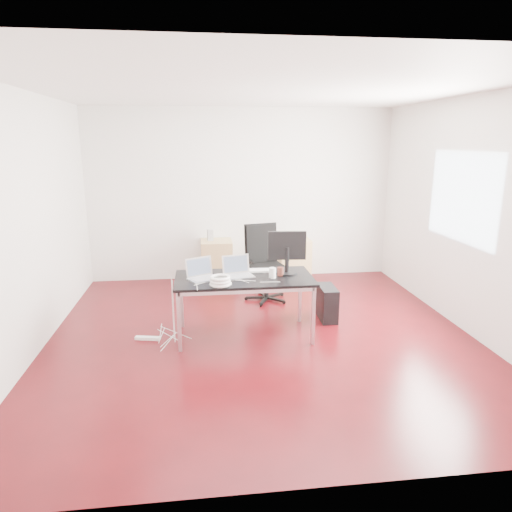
{
  "coord_description": "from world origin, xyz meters",
  "views": [
    {
      "loc": [
        -0.68,
        -5.03,
        2.27
      ],
      "look_at": [
        0.0,
        0.55,
        0.85
      ],
      "focal_mm": 32.0,
      "sensor_mm": 36.0,
      "label": 1
    }
  ],
  "objects": [
    {
      "name": "office_chair",
      "position": [
        0.22,
        1.33,
        0.61
      ],
      "size": [
        0.57,
        0.59,
        1.08
      ],
      "rotation": [
        0.0,
        0.0,
        0.22
      ],
      "color": "black",
      "rests_on": "ground"
    },
    {
      "name": "power_adapter",
      "position": [
        -0.41,
        -0.22,
        0.74
      ],
      "size": [
        0.09,
        0.09,
        0.03
      ],
      "primitive_type": "cube",
      "rotation": [
        0.0,
        0.0,
        0.31
      ],
      "color": "white",
      "rests_on": "desk"
    },
    {
      "name": "filing_cabinet_left",
      "position": [
        -0.45,
        2.23,
        0.35
      ],
      "size": [
        0.5,
        0.5,
        0.7
      ],
      "primitive_type": "cube",
      "color": "tan",
      "rests_on": "ground"
    },
    {
      "name": "filing_cabinet_right",
      "position": [
        0.84,
        2.23,
        0.35
      ],
      "size": [
        0.5,
        0.5,
        0.7
      ],
      "primitive_type": "cube",
      "color": "tan",
      "rests_on": "ground"
    },
    {
      "name": "keyboard",
      "position": [
        -0.06,
        0.26,
        0.74
      ],
      "size": [
        0.45,
        0.16,
        0.02
      ],
      "primitive_type": "cube",
      "rotation": [
        0.0,
        0.0,
        -0.06
      ],
      "color": "white",
      "rests_on": "desk"
    },
    {
      "name": "cup_brown",
      "position": [
        0.23,
        0.05,
        0.78
      ],
      "size": [
        0.09,
        0.09,
        0.1
      ],
      "primitive_type": "cylinder",
      "rotation": [
        0.0,
        0.0,
        0.23
      ],
      "color": "#52241C",
      "rests_on": "desk"
    },
    {
      "name": "laptop_right",
      "position": [
        -0.27,
        0.1,
        0.79
      ],
      "size": [
        0.38,
        0.33,
        0.23
      ],
      "rotation": [
        0.0,
        0.0,
        0.24
      ],
      "color": "silver",
      "rests_on": "desk"
    },
    {
      "name": "room_shell",
      "position": [
        0.04,
        0.0,
        1.4
      ],
      "size": [
        5.0,
        5.0,
        5.0
      ],
      "color": "#3C060B",
      "rests_on": "ground"
    },
    {
      "name": "power_strip",
      "position": [
        -1.34,
        0.05,
        0.02
      ],
      "size": [
        0.31,
        0.12,
        0.04
      ],
      "primitive_type": "cube",
      "rotation": [
        0.0,
        0.0,
        -0.21
      ],
      "color": "white",
      "rests_on": "ground"
    },
    {
      "name": "desk",
      "position": [
        -0.2,
        0.04,
        0.68
      ],
      "size": [
        1.6,
        0.8,
        0.73
      ],
      "color": "black",
      "rests_on": "ground"
    },
    {
      "name": "speaker",
      "position": [
        -0.54,
        2.25,
        0.79
      ],
      "size": [
        0.1,
        0.1,
        0.18
      ],
      "primitive_type": "cube",
      "rotation": [
        0.0,
        0.0,
        0.2
      ],
      "color": "#9E9E9E",
      "rests_on": "filing_cabinet_left"
    },
    {
      "name": "cup_white",
      "position": [
        0.12,
        -0.03,
        0.79
      ],
      "size": [
        0.1,
        0.1,
        0.12
      ],
      "primitive_type": "cylinder",
      "rotation": [
        0.0,
        0.0,
        -0.33
      ],
      "color": "white",
      "rests_on": "desk"
    },
    {
      "name": "monitor",
      "position": [
        0.32,
        0.14,
        1.01
      ],
      "size": [
        0.45,
        0.26,
        0.51
      ],
      "rotation": [
        0.0,
        0.0,
        -0.08
      ],
      "color": "black",
      "rests_on": "desk"
    },
    {
      "name": "cable_coil",
      "position": [
        -0.49,
        -0.24,
        0.78
      ],
      "size": [
        0.24,
        0.24,
        0.11
      ],
      "rotation": [
        0.0,
        0.0,
        0.21
      ],
      "color": "white",
      "rests_on": "desk"
    },
    {
      "name": "navy_garment",
      "position": [
        0.78,
        2.19,
        0.74
      ],
      "size": [
        0.35,
        0.31,
        0.09
      ],
      "primitive_type": "cube",
      "rotation": [
        0.0,
        0.0,
        0.26
      ],
      "color": "black",
      "rests_on": "filing_cabinet_right"
    },
    {
      "name": "wastebasket",
      "position": [
        -0.19,
        2.25,
        0.14
      ],
      "size": [
        0.27,
        0.27,
        0.28
      ],
      "primitive_type": "cylinder",
      "rotation": [
        0.0,
        0.0,
        0.14
      ],
      "color": "black",
      "rests_on": "ground"
    },
    {
      "name": "pc_tower",
      "position": [
        0.92,
        0.43,
        0.22
      ],
      "size": [
        0.21,
        0.46,
        0.44
      ],
      "primitive_type": "cube",
      "rotation": [
        0.0,
        0.0,
        -0.03
      ],
      "color": "black",
      "rests_on": "ground"
    },
    {
      "name": "laptop_left",
      "position": [
        -0.69,
        0.04,
        0.79
      ],
      "size": [
        0.41,
        0.38,
        0.23
      ],
      "rotation": [
        0.0,
        0.0,
        0.47
      ],
      "color": "silver",
      "rests_on": "desk"
    }
  ]
}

